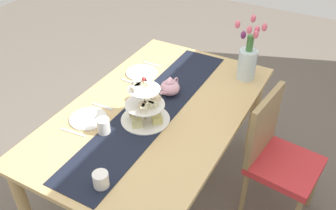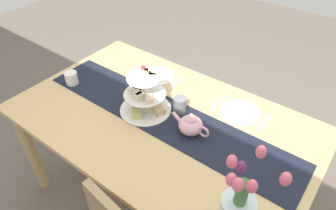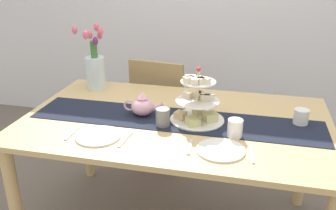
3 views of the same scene
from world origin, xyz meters
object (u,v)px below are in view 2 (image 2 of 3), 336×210
object	(u,v)px
teapot	(191,125)
knife_right	(141,69)
knife_left	(218,103)
cream_jug	(71,78)
mug_grey	(180,105)
fork_left	(264,123)
dinner_plate_right	(157,76)
dining_table	(162,131)
mug_white_text	(135,79)
dinner_plate_left	(240,112)
fork_right	(175,84)
tiered_cake_stand	(145,96)

from	to	relation	value
teapot	knife_right	world-z (taller)	teapot
knife_left	knife_right	distance (m)	0.62
teapot	cream_jug	distance (m)	0.87
cream_jug	mug_grey	size ratio (longest dim) A/B	0.89
fork_left	dinner_plate_right	distance (m)	0.76
knife_left	mug_grey	distance (m)	0.25
fork_left	dinner_plate_right	bearing A→B (deg)	0.00
dining_table	teapot	bearing A→B (deg)	180.00
mug_grey	mug_white_text	size ratio (longest dim) A/B	1.00
dinner_plate_right	teapot	bearing A→B (deg)	146.91
dinner_plate_left	mug_white_text	size ratio (longest dim) A/B	2.42
knife_right	mug_grey	bearing A→B (deg)	157.06
knife_left	dinner_plate_right	world-z (taller)	dinner_plate_right
fork_right	cream_jug	bearing A→B (deg)	36.42
knife_left	dinner_plate_right	distance (m)	0.47
dining_table	knife_left	world-z (taller)	knife_left
dinner_plate_left	mug_grey	size ratio (longest dim) A/B	2.42
dinner_plate_left	mug_white_text	bearing A→B (deg)	13.43
fork_left	dinner_plate_right	size ratio (longest dim) A/B	0.65
fork_right	knife_left	bearing A→B (deg)	180.00
dinner_plate_left	fork_left	xyz separation A→B (m)	(-0.15, 0.00, -0.00)
teapot	dinner_plate_left	size ratio (longest dim) A/B	1.04
mug_grey	mug_white_text	distance (m)	0.39
tiered_cake_stand	mug_grey	distance (m)	0.21
fork_left	fork_right	size ratio (longest dim) A/B	1.00
knife_right	mug_white_text	size ratio (longest dim) A/B	1.79
mug_white_text	knife_left	bearing A→B (deg)	-163.05
dinner_plate_left	fork_right	bearing A→B (deg)	0.00
dinner_plate_left	dinner_plate_right	world-z (taller)	same
knife_right	tiered_cake_stand	bearing A→B (deg)	134.85
tiered_cake_stand	cream_jug	size ratio (longest dim) A/B	3.58
cream_jug	knife_left	xyz separation A→B (m)	(-0.86, -0.40, -0.04)
cream_jug	knife_left	bearing A→B (deg)	-155.37
dinner_plate_right	knife_left	bearing A→B (deg)	180.00
cream_jug	mug_white_text	distance (m)	0.41
dinner_plate_left	knife_right	world-z (taller)	dinner_plate_left
dinner_plate_left	fork_left	distance (m)	0.15
fork_right	mug_grey	bearing A→B (deg)	132.64
tiered_cake_stand	fork_left	size ratio (longest dim) A/B	2.03
dinner_plate_right	dinner_plate_left	bearing A→B (deg)	180.00
knife_left	dining_table	bearing A→B (deg)	58.68
dinner_plate_right	mug_white_text	world-z (taller)	mug_white_text
cream_jug	knife_right	distance (m)	0.47
dining_table	dinner_plate_right	bearing A→B (deg)	-47.73
mug_grey	dinner_plate_left	bearing A→B (deg)	-144.92
mug_grey	knife_right	bearing A→B (deg)	-22.94
fork_right	knife_right	distance (m)	0.29
fork_left	mug_grey	world-z (taller)	mug_grey
fork_right	mug_white_text	size ratio (longest dim) A/B	1.58
dinner_plate_right	knife_right	distance (m)	0.15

